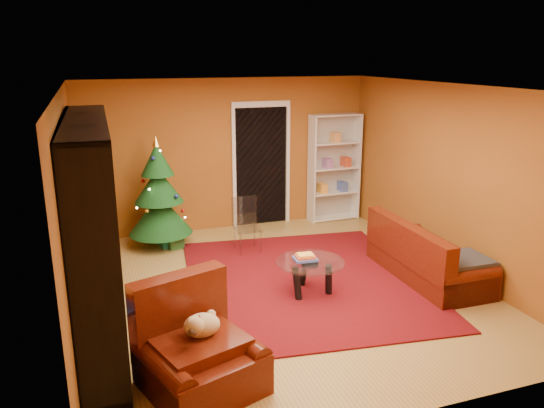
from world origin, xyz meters
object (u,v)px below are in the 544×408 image
object	(u,v)px
christmas_tree	(159,194)
sofa	(429,250)
armchair	(201,349)
coffee_table	(310,277)
gift_box_green	(174,240)
white_bookshelf	(334,168)
gift_box_red	(176,231)
acrylic_chair	(248,228)
dog	(202,325)
media_unit	(93,230)
gift_box_teal	(169,237)
rug	(304,280)

from	to	relation	value
christmas_tree	sofa	distance (m)	4.14
armchair	coffee_table	xyz separation A→B (m)	(1.72, 1.53, -0.18)
gift_box_green	white_bookshelf	bearing A→B (deg)	10.63
coffee_table	gift_box_red	bearing A→B (deg)	114.48
christmas_tree	coffee_table	world-z (taller)	christmas_tree
gift_box_red	gift_box_green	bearing A→B (deg)	-102.41
gift_box_red	acrylic_chair	bearing A→B (deg)	-49.27
gift_box_red	christmas_tree	bearing A→B (deg)	-128.70
gift_box_green	dog	world-z (taller)	dog
christmas_tree	armchair	size ratio (longest dim) A/B	1.71
gift_box_green	gift_box_red	world-z (taller)	gift_box_green
armchair	gift_box_red	bearing A→B (deg)	65.20
gift_box_green	armchair	bearing A→B (deg)	-95.15
gift_box_red	dog	bearing A→B (deg)	-95.71
gift_box_green	media_unit	bearing A→B (deg)	-116.45
christmas_tree	gift_box_teal	distance (m)	0.73
gift_box_green	christmas_tree	bearing A→B (deg)	139.83
gift_box_teal	dog	bearing A→B (deg)	-93.57
gift_box_green	coffee_table	distance (m)	2.66
acrylic_chair	media_unit	bearing A→B (deg)	-141.33
gift_box_red	acrylic_chair	xyz separation A→B (m)	(0.94, -1.09, 0.28)
gift_box_red	white_bookshelf	size ratio (longest dim) A/B	0.10
white_bookshelf	sofa	xyz separation A→B (m)	(0.07, -2.88, -0.57)
media_unit	armchair	size ratio (longest dim) A/B	2.94
sofa	coffee_table	xyz separation A→B (m)	(-1.74, 0.05, -0.18)
white_bookshelf	rug	bearing A→B (deg)	-124.27
armchair	dog	distance (m)	0.21
rug	sofa	distance (m)	1.76
acrylic_chair	gift_box_teal	bearing A→B (deg)	148.08
armchair	dog	size ratio (longest dim) A/B	2.61
gift_box_green	armchair	world-z (taller)	armchair
armchair	sofa	distance (m)	3.77
christmas_tree	media_unit	bearing A→B (deg)	-111.59
gift_box_red	armchair	xyz separation A→B (m)	(-0.46, -4.32, 0.31)
rug	dog	distance (m)	2.63
coffee_table	acrylic_chair	distance (m)	1.74
white_bookshelf	christmas_tree	bearing A→B (deg)	-174.01
gift_box_green	acrylic_chair	size ratio (longest dim) A/B	0.31
rug	armchair	distance (m)	2.66
gift_box_green	armchair	distance (m)	3.82
media_unit	white_bookshelf	bearing A→B (deg)	35.72
gift_box_green	gift_box_red	bearing A→B (deg)	77.59
christmas_tree	gift_box_teal	size ratio (longest dim) A/B	5.97
gift_box_green	coffee_table	size ratio (longest dim) A/B	0.27
christmas_tree	gift_box_green	distance (m)	0.78
gift_box_green	acrylic_chair	bearing A→B (deg)	-28.41
white_bookshelf	coffee_table	world-z (taller)	white_bookshelf
white_bookshelf	gift_box_red	bearing A→B (deg)	179.60
media_unit	sofa	distance (m)	4.36
coffee_table	acrylic_chair	size ratio (longest dim) A/B	1.14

